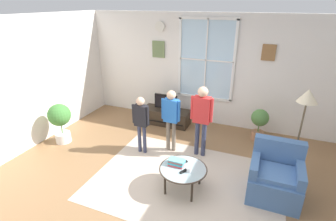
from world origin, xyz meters
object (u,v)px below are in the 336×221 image
at_px(book_stack, 177,162).
at_px(person_red_shirt, 202,114).
at_px(person_blue_shirt, 171,114).
at_px(potted_plant_corner, 60,119).
at_px(coffee_table, 183,170).
at_px(remote_near_cup, 184,162).
at_px(potted_plant_by_window, 259,122).
at_px(person_black_shirt, 141,119).
at_px(tv_stand, 166,116).
at_px(remote_near_books, 183,171).
at_px(cup, 189,170).
at_px(floor_lamp, 306,105).
at_px(television, 166,102).
at_px(armchair, 275,178).

distance_m(book_stack, person_red_shirt, 1.14).
bearing_deg(person_blue_shirt, potted_plant_corner, -166.10).
bearing_deg(coffee_table, remote_near_cup, 105.62).
bearing_deg(potted_plant_by_window, person_black_shirt, -146.38).
relative_size(person_blue_shirt, person_black_shirt, 1.09).
distance_m(tv_stand, coffee_table, 2.48).
bearing_deg(potted_plant_by_window, tv_stand, -179.79).
bearing_deg(remote_near_books, person_red_shirt, 92.81).
bearing_deg(remote_near_cup, cup, -52.30).
distance_m(book_stack, person_black_shirt, 1.26).
xyz_separation_m(coffee_table, person_red_shirt, (-0.02, 1.10, 0.51)).
bearing_deg(potted_plant_by_window, coffee_table, -114.63).
bearing_deg(coffee_table, floor_lamp, 34.45).
bearing_deg(person_black_shirt, television, 92.77).
xyz_separation_m(armchair, remote_near_cup, (-1.40, -0.28, 0.09)).
relative_size(television, coffee_table, 0.75).
xyz_separation_m(remote_near_books, floor_lamp, (1.63, 1.22, 0.90)).
relative_size(coffee_table, person_black_shirt, 0.65).
bearing_deg(cup, armchair, 20.76).
relative_size(person_blue_shirt, potted_plant_by_window, 1.80).
bearing_deg(potted_plant_corner, armchair, -0.77).
relative_size(remote_near_cup, potted_plant_by_window, 0.19).
height_order(television, floor_lamp, floor_lamp).
bearing_deg(armchair, potted_plant_by_window, 101.78).
relative_size(remote_near_books, potted_plant_corner, 0.16).
distance_m(armchair, person_red_shirt, 1.65).
xyz_separation_m(cup, person_red_shirt, (-0.14, 1.16, 0.45)).
bearing_deg(potted_plant_by_window, person_red_shirt, -133.54).
height_order(coffee_table, person_red_shirt, person_red_shirt).
bearing_deg(coffee_table, potted_plant_corner, 170.76).
height_order(cup, remote_near_cup, cup).
height_order(television, person_black_shirt, person_black_shirt).
xyz_separation_m(person_blue_shirt, potted_plant_by_window, (1.62, 1.13, -0.37)).
bearing_deg(potted_plant_by_window, cup, -111.64).
distance_m(tv_stand, person_black_shirt, 1.52).
relative_size(coffee_table, remote_near_books, 5.50).
xyz_separation_m(television, person_blue_shirt, (0.58, -1.12, 0.23)).
distance_m(book_stack, potted_plant_by_window, 2.40).
height_order(coffee_table, potted_plant_by_window, potted_plant_by_window).
distance_m(cup, person_black_shirt, 1.52).
bearing_deg(coffee_table, remote_near_books, -68.23).
height_order(cup, floor_lamp, floor_lamp).
bearing_deg(cup, coffee_table, 153.43).
bearing_deg(potted_plant_corner, floor_lamp, 8.23).
xyz_separation_m(tv_stand, person_red_shirt, (1.18, -1.07, 0.71)).
bearing_deg(cup, floor_lamp, 37.66).
bearing_deg(potted_plant_corner, tv_stand, 44.37).
distance_m(person_red_shirt, floor_lamp, 1.74).
height_order(book_stack, remote_near_cup, book_stack).
relative_size(tv_stand, person_black_shirt, 0.99).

